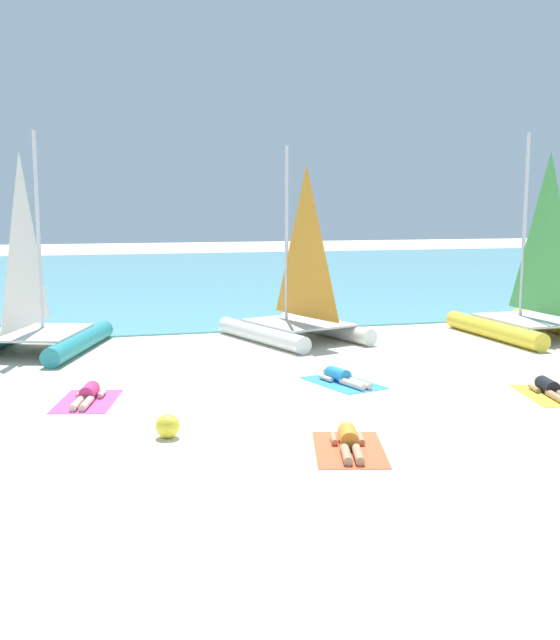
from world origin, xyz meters
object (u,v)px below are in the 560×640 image
object	(u,v)px
towel_center_left	(349,449)
sunbather_center_left	(349,440)
sailboat_teal	(34,320)
sailboat_yellow	(533,308)
sailboat_white	(297,312)
sunbather_leftmost	(88,394)
towel_rightmost	(551,395)
sunbather_rightmost	(550,388)
towel_leftmost	(87,401)
sunbather_center_right	(342,377)
beach_ball	(168,426)
towel_center_right	(343,383)

from	to	relation	value
towel_center_left	sunbather_center_left	distance (m)	0.14
sailboat_teal	sailboat_yellow	distance (m)	14.18
towel_center_left	sunbather_center_left	xyz separation A→B (m)	(0.02, 0.06, 0.13)
sailboat_white	towel_center_left	distance (m)	10.22
sailboat_teal	sunbather_leftmost	size ratio (longest dim) A/B	3.76
towel_center_left	sunbather_center_left	world-z (taller)	sunbather_center_left
sailboat_white	towel_rightmost	bearing A→B (deg)	-85.25
sailboat_white	sailboat_teal	bearing A→B (deg)	162.18
sailboat_teal	sunbather_rightmost	size ratio (longest dim) A/B	3.74
sunbather_leftmost	sunbather_rightmost	world-z (taller)	same
towel_leftmost	towel_rightmost	size ratio (longest dim) A/B	1.00
towel_leftmost	sunbather_center_right	bearing A→B (deg)	2.38
towel_leftmost	beach_ball	size ratio (longest dim) A/B	4.63
towel_center_right	sunbather_rightmost	world-z (taller)	sunbather_rightmost
sailboat_white	sunbather_leftmost	world-z (taller)	sailboat_white
sailboat_yellow	towel_leftmost	world-z (taller)	sailboat_yellow
sailboat_yellow	towel_center_left	distance (m)	12.39
sailboat_white	sunbather_center_right	xyz separation A→B (m)	(-0.59, -5.50, -0.70)
sailboat_teal	towel_center_left	bearing A→B (deg)	-43.60
sunbather_center_right	towel_center_left	bearing A→B (deg)	-124.04
sailboat_yellow	sunbather_rightmost	xyz separation A→B (m)	(-3.65, -6.25, -0.76)
beach_ball	towel_leftmost	bearing A→B (deg)	113.72
sailboat_yellow	towel_leftmost	xyz separation A→B (m)	(-12.90, -4.31, -0.89)
towel_center_left	sailboat_white	bearing A→B (deg)	78.26
sailboat_teal	towel_leftmost	world-z (taller)	sailboat_teal
sailboat_white	beach_ball	size ratio (longest dim) A/B	13.61
sunbather_center_right	sailboat_teal	bearing A→B (deg)	124.59
sailboat_teal	sunbather_rightmost	distance (m)	13.00
sunbather_leftmost	towel_center_left	bearing A→B (deg)	-33.44
sailboat_yellow	sailboat_white	size ratio (longest dim) A/B	1.07
towel_rightmost	sailboat_white	bearing A→B (deg)	112.36
towel_leftmost	towel_center_left	distance (m)	5.82
towel_rightmost	sunbather_rightmost	bearing A→B (deg)	78.89
towel_center_left	sunbather_rightmost	size ratio (longest dim) A/B	1.22
sailboat_white	sunbather_leftmost	xyz separation A→B (m)	(-6.03, -5.66, -0.70)
sunbather_center_left	sunbather_rightmost	bearing A→B (deg)	38.27
sailboat_yellow	beach_ball	size ratio (longest dim) A/B	14.62
sailboat_white	sunbather_rightmost	world-z (taller)	sailboat_white
sunbather_leftmost	beach_ball	xyz separation A→B (m)	(1.24, -2.92, 0.07)
towel_center_left	sunbather_center_right	xyz separation A→B (m)	(1.48, 4.47, 0.13)
towel_center_left	towel_center_right	world-z (taller)	same
sunbather_leftmost	sunbather_center_left	world-z (taller)	same
sunbather_rightmost	beach_ball	world-z (taller)	beach_ball
towel_leftmost	sunbather_center_right	xyz separation A→B (m)	(5.46, 0.23, 0.13)
sailboat_yellow	sunbather_leftmost	bearing A→B (deg)	-164.13
sailboat_yellow	towel_center_left	size ratio (longest dim) A/B	3.16
sailboat_white	sunbather_center_right	bearing A→B (deg)	-113.77
sunbather_leftmost	sunbather_center_left	bearing A→B (deg)	-32.88
sailboat_teal	towel_center_left	world-z (taller)	sailboat_teal
sailboat_teal	towel_center_right	world-z (taller)	sailboat_teal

